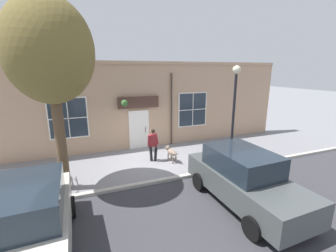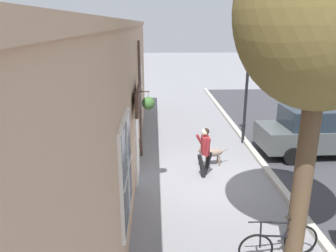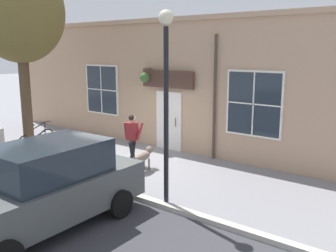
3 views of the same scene
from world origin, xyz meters
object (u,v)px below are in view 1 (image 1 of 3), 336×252
object	(u,v)px
leaning_bicycle	(64,175)
parked_car_nearest_curb	(26,225)
pedestrian_walking	(153,142)
dog_on_leash	(171,152)
parked_car_mid_block	(244,178)
street_lamp	(234,103)
street_tree_by_curb	(52,55)

from	to	relation	value
leaning_bicycle	parked_car_nearest_curb	xyz separation A→B (m)	(3.48, -0.51, 0.50)
pedestrian_walking	dog_on_leash	size ratio (longest dim) A/B	1.47
dog_on_leash	parked_car_nearest_curb	xyz separation A→B (m)	(4.08, -5.12, 0.41)
parked_car_mid_block	street_lamp	xyz separation A→B (m)	(-2.36, 1.26, 2.03)
pedestrian_walking	parked_car_mid_block	bearing A→B (deg)	20.77
street_tree_by_curb	street_lamp	size ratio (longest dim) A/B	1.47
street_lamp	dog_on_leash	bearing A→B (deg)	-127.73
parked_car_nearest_curb	street_lamp	world-z (taller)	street_lamp
pedestrian_walking	street_lamp	distance (m)	4.03
dog_on_leash	street_tree_by_curb	size ratio (longest dim) A/B	0.17
leaning_bicycle	parked_car_mid_block	distance (m)	6.46
street_tree_by_curb	leaning_bicycle	distance (m)	4.30
pedestrian_walking	street_lamp	world-z (taller)	street_lamp
street_tree_by_curb	street_lamp	distance (m)	6.86
pedestrian_walking	parked_car_nearest_curb	distance (m)	6.19
parked_car_mid_block	leaning_bicycle	bearing A→B (deg)	-121.90
dog_on_leash	parked_car_mid_block	distance (m)	4.12
pedestrian_walking	street_tree_by_curb	size ratio (longest dim) A/B	0.25
street_tree_by_curb	parked_car_nearest_curb	bearing A→B (deg)	-11.74
leaning_bicycle	street_lamp	size ratio (longest dim) A/B	0.39
pedestrian_walking	dog_on_leash	xyz separation A→B (m)	(0.34, 0.78, -0.47)
parked_car_nearest_curb	parked_car_mid_block	size ratio (longest dim) A/B	1.00
parked_car_nearest_curb	parked_car_mid_block	bearing A→B (deg)	90.71
parked_car_mid_block	pedestrian_walking	bearing A→B (deg)	-159.23
dog_on_leash	street_lamp	bearing A→B (deg)	52.27
dog_on_leash	leaning_bicycle	world-z (taller)	leaning_bicycle
street_lamp	leaning_bicycle	bearing A→B (deg)	-98.81
dog_on_leash	leaning_bicycle	size ratio (longest dim) A/B	0.63
street_tree_by_curb	parked_car_mid_block	bearing A→B (deg)	60.71
dog_on_leash	parked_car_mid_block	world-z (taller)	parked_car_mid_block
pedestrian_walking	parked_car_nearest_curb	xyz separation A→B (m)	(4.42, -4.34, -0.06)
leaning_bicycle	pedestrian_walking	bearing A→B (deg)	103.81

